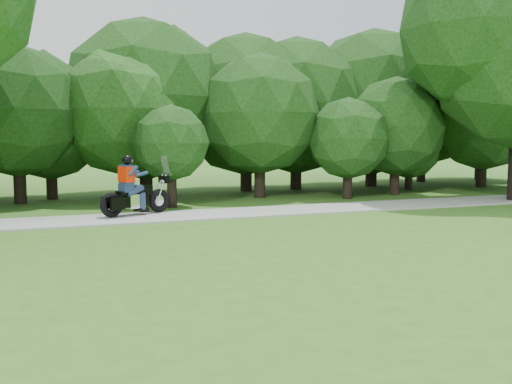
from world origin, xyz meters
TOP-DOWN VIEW (x-y plane):
  - ground at (0.00, 0.00)m, footprint 100.00×100.00m
  - walkway at (0.00, 8.00)m, footprint 60.00×2.20m
  - tree_line at (-0.04, 14.54)m, footprint 39.58×11.45m
  - touring_motorcycle at (-3.81, 8.46)m, footprint 2.31×1.39m

SIDE VIEW (x-z plane):
  - ground at x=0.00m, z-range 0.00..0.00m
  - walkway at x=0.00m, z-range 0.00..0.06m
  - touring_motorcycle at x=-3.81m, z-range -0.19..1.65m
  - tree_line at x=-0.04m, z-range -0.18..7.44m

